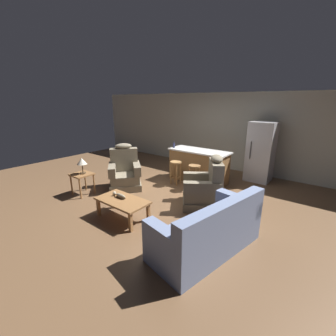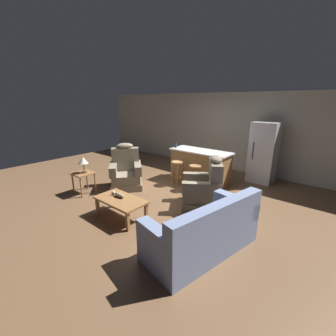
# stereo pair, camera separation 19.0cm
# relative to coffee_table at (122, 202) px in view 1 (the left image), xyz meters

# --- Properties ---
(ground_plane) EXTENTS (12.00, 12.00, 0.00)m
(ground_plane) POSITION_rel_coffee_table_xyz_m (0.06, 1.55, -0.36)
(ground_plane) COLOR brown
(back_wall) EXTENTS (12.00, 0.05, 2.60)m
(back_wall) POSITION_rel_coffee_table_xyz_m (0.06, 4.68, 0.94)
(back_wall) COLOR #B2B2A3
(back_wall) RESTS_ON ground_plane
(coffee_table) EXTENTS (1.10, 0.60, 0.42)m
(coffee_table) POSITION_rel_coffee_table_xyz_m (0.00, 0.00, 0.00)
(coffee_table) COLOR olive
(coffee_table) RESTS_ON ground_plane
(fish_figurine) EXTENTS (0.34, 0.10, 0.10)m
(fish_figurine) POSITION_rel_coffee_table_xyz_m (-0.12, 0.04, 0.10)
(fish_figurine) COLOR #4C3823
(fish_figurine) RESTS_ON coffee_table
(couch) EXTENTS (1.20, 2.03, 0.94)m
(couch) POSITION_rel_coffee_table_xyz_m (1.89, 0.16, -0.02)
(couch) COLOR #707FA3
(couch) RESTS_ON ground_plane
(recliner_near_lamp) EXTENTS (1.18, 1.18, 1.20)m
(recliner_near_lamp) POSITION_rel_coffee_table_xyz_m (-1.32, 1.23, 0.06)
(recliner_near_lamp) COLOR #756B56
(recliner_near_lamp) RESTS_ON ground_plane
(recliner_near_island) EXTENTS (1.17, 1.17, 1.20)m
(recliner_near_island) POSITION_rel_coffee_table_xyz_m (1.02, 1.58, 0.06)
(recliner_near_island) COLOR #756B56
(recliner_near_island) RESTS_ON ground_plane
(end_table) EXTENTS (0.48, 0.48, 0.56)m
(end_table) POSITION_rel_coffee_table_xyz_m (-1.77, 0.20, 0.10)
(end_table) COLOR olive
(end_table) RESTS_ON ground_plane
(table_lamp) EXTENTS (0.24, 0.24, 0.41)m
(table_lamp) POSITION_rel_coffee_table_xyz_m (-1.74, 0.23, 0.50)
(table_lamp) COLOR #4C3823
(table_lamp) RESTS_ON end_table
(kitchen_island) EXTENTS (1.80, 0.70, 0.95)m
(kitchen_island) POSITION_rel_coffee_table_xyz_m (0.06, 2.90, 0.11)
(kitchen_island) COLOR olive
(kitchen_island) RESTS_ON ground_plane
(bar_stool_left) EXTENTS (0.32, 0.32, 0.68)m
(bar_stool_left) POSITION_rel_coffee_table_xyz_m (-0.32, 2.27, 0.11)
(bar_stool_left) COLOR #A87A47
(bar_stool_left) RESTS_ON ground_plane
(bar_stool_right) EXTENTS (0.32, 0.32, 0.68)m
(bar_stool_right) POSITION_rel_coffee_table_xyz_m (0.30, 2.27, 0.11)
(bar_stool_right) COLOR olive
(bar_stool_right) RESTS_ON ground_plane
(refrigerator) EXTENTS (0.70, 0.69, 1.76)m
(refrigerator) POSITION_rel_coffee_table_xyz_m (1.45, 4.10, 0.52)
(refrigerator) COLOR #B7B7BC
(refrigerator) RESTS_ON ground_plane
(bottle_tall_green) EXTENTS (0.06, 0.06, 0.20)m
(bottle_tall_green) POSITION_rel_coffee_table_xyz_m (-0.74, 2.74, 0.66)
(bottle_tall_green) COLOR #23284C
(bottle_tall_green) RESTS_ON kitchen_island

